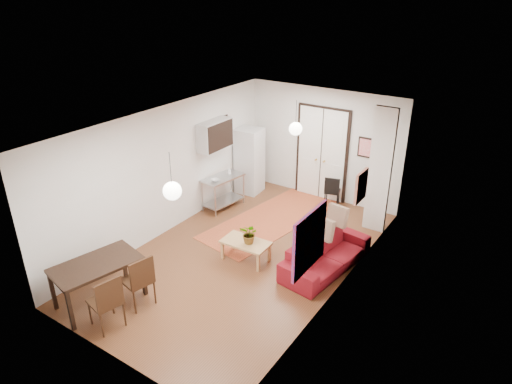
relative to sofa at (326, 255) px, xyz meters
The scene contains 27 objects.
floor 1.72m from the sofa, 163.34° to the right, with size 7.00×7.00×0.00m, color brown.
ceiling 3.09m from the sofa, 163.34° to the right, with size 4.20×7.00×0.02m, color white.
wall_back 3.61m from the sofa, 118.23° to the left, with size 4.20×0.02×2.90m, color silver.
wall_front 4.45m from the sofa, 112.11° to the right, with size 4.20×0.02×2.90m, color silver.
wall_left 3.92m from the sofa, behind, with size 0.02×7.00×2.90m, color silver.
wall_right 1.33m from the sofa, 45.18° to the right, with size 0.02×7.00×2.90m, color silver.
double_doors 3.50m from the sofa, 118.59° to the left, with size 1.44×0.06×2.50m, color white.
stub_partition 2.37m from the sofa, 83.61° to the left, with size 0.50×0.10×2.90m, color silver.
wall_cabinet 4.01m from the sofa, 163.99° to the left, with size 0.35×1.00×0.70m, color silver.
painting_popart 2.24m from the sofa, 75.26° to the right, with size 0.05×1.00×1.00m, color red.
painting_abstract 1.59m from the sofa, 34.68° to the left, with size 0.05×0.50×0.60m, color beige.
poster_back 3.29m from the sofa, 98.92° to the left, with size 0.40×0.03×0.50m, color red.
print_left 4.31m from the sofa, 157.66° to the left, with size 0.03×0.44×0.54m, color #A76945.
pendant_back 2.95m from the sofa, 136.88° to the left, with size 0.30×0.30×0.80m.
pendant_front 3.54m from the sofa, 123.09° to the right, with size 0.30×0.30×0.80m.
kilim_rug 2.36m from the sofa, 148.40° to the left, with size 1.46×3.89×0.01m, color #C26030.
sofa is the anchor object (origin of this frame).
coffee_table 1.64m from the sofa, 156.72° to the right, with size 1.00×0.58×0.44m.
potted_plant 1.58m from the sofa, 155.25° to the right, with size 0.33×0.38×0.42m, color #306C34.
kitchen_counter 3.53m from the sofa, 162.71° to the left, with size 0.69×1.15×0.83m.
bowl 3.49m from the sofa, 167.47° to the left, with size 0.20×0.20×0.05m, color silver.
soap_bottle 3.66m from the sofa, 158.92° to the left, with size 0.08×0.08×0.17m, color teal.
fridge 4.08m from the sofa, 146.50° to the left, with size 0.63×0.63×1.77m, color silver.
dining_table 4.33m from the sofa, 132.22° to the right, with size 1.14×1.62×0.81m.
dining_chair_near 3.59m from the sofa, 129.97° to the right, with size 0.57×0.73×1.01m.
dining_chair_far 4.15m from the sofa, 123.74° to the right, with size 0.57×0.73×1.01m.
black_side_chair 2.96m from the sofa, 112.05° to the left, with size 0.46×0.47×0.82m.
Camera 1 is at (4.72, -6.71, 5.26)m, focal length 32.00 mm.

